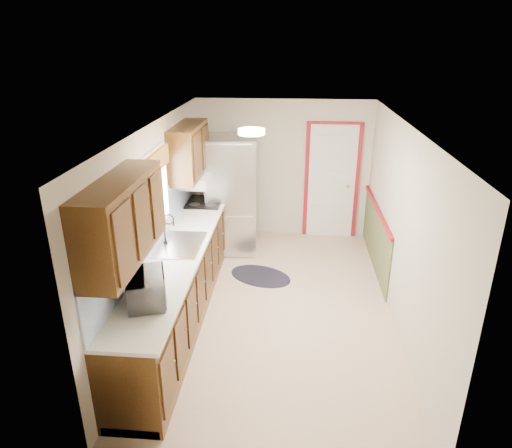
# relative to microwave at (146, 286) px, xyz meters

# --- Properties ---
(room_shell) EXTENTS (3.20, 5.20, 2.52)m
(room_shell) POSITION_rel_microwave_xyz_m (1.20, 1.52, 0.08)
(room_shell) COLOR beige
(room_shell) RESTS_ON ground
(kitchen_run) EXTENTS (0.63, 4.00, 2.20)m
(kitchen_run) POSITION_rel_microwave_xyz_m (-0.04, 1.23, -0.31)
(kitchen_run) COLOR #3D240D
(kitchen_run) RESTS_ON ground
(back_wall_trim) EXTENTS (1.12, 2.30, 2.08)m
(back_wall_trim) POSITION_rel_microwave_xyz_m (2.19, 3.73, -0.23)
(back_wall_trim) COLOR maroon
(back_wall_trim) RESTS_ON ground
(ceiling_fixture) EXTENTS (0.30, 0.30, 0.06)m
(ceiling_fixture) POSITION_rel_microwave_xyz_m (0.90, 1.32, 1.24)
(ceiling_fixture) COLOR #FFD88C
(ceiling_fixture) RESTS_ON room_shell
(microwave) EXTENTS (0.45, 0.59, 0.36)m
(microwave) POSITION_rel_microwave_xyz_m (0.00, 0.00, 0.00)
(microwave) COLOR white
(microwave) RESTS_ON kitchen_run
(refrigerator) EXTENTS (0.85, 0.83, 1.91)m
(refrigerator) POSITION_rel_microwave_xyz_m (0.39, 3.27, -0.17)
(refrigerator) COLOR #B7B7BC
(refrigerator) RESTS_ON ground
(rug) EXTENTS (1.13, 0.96, 0.01)m
(rug) POSITION_rel_microwave_xyz_m (0.94, 2.31, -1.11)
(rug) COLOR black
(rug) RESTS_ON ground
(cooktop) EXTENTS (0.53, 0.64, 0.02)m
(cooktop) POSITION_rel_microwave_xyz_m (0.01, 2.91, -0.17)
(cooktop) COLOR black
(cooktop) RESTS_ON kitchen_run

